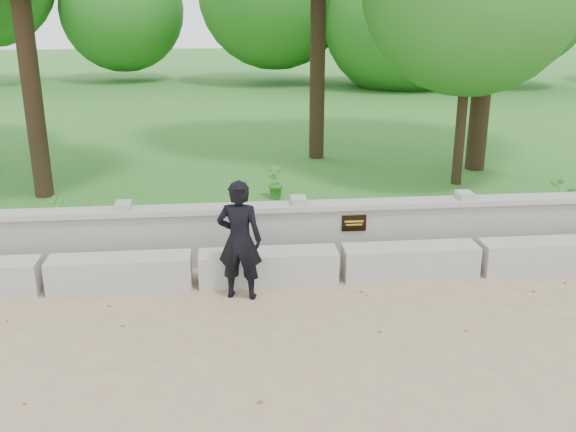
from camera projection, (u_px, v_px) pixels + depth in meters
name	position (u px, v px, depth m)	size (l,w,h in m)	color
ground	(370.00, 347.00, 7.20)	(80.00, 80.00, 0.00)	tan
lawn	(272.00, 120.00, 20.37)	(40.00, 22.00, 0.25)	#1C5C19
concrete_bench	(340.00, 264.00, 8.93)	(11.90, 0.45, 0.45)	#B2AFA8
parapet_wall	(332.00, 231.00, 9.51)	(12.50, 0.35, 0.90)	#A7A59E
man_main	(240.00, 240.00, 8.19)	(0.65, 0.60, 1.59)	black
shrub_a	(59.00, 212.00, 10.18)	(0.29, 0.19, 0.54)	#3A812B
shrub_b	(274.00, 182.00, 11.73)	(0.34, 0.27, 0.61)	#3A812B
shrub_c	(566.00, 202.00, 10.53)	(0.57, 0.50, 0.64)	#3A812B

